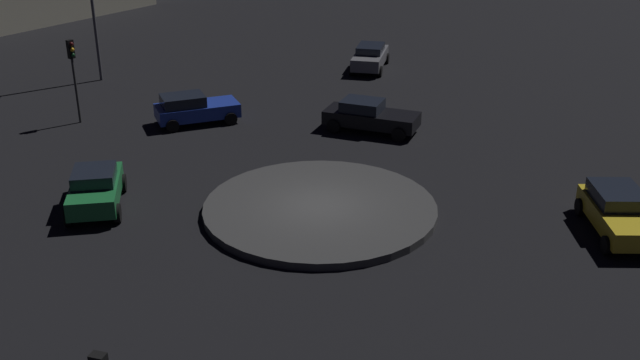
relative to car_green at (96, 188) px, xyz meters
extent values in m
plane|color=black|center=(-0.20, -8.48, -0.81)|extent=(117.54, 117.54, 0.00)
cylinder|color=#383838|center=(-0.20, -8.48, -0.66)|extent=(8.78, 8.78, 0.30)
cube|color=#1E7238|center=(0.00, 0.00, -0.10)|extent=(4.09, 2.43, 0.71)
cube|color=black|center=(0.02, 0.00, 0.50)|extent=(2.03, 1.84, 0.48)
cylinder|color=black|center=(1.19, 1.11, -0.45)|extent=(0.74, 0.35, 0.71)
cylinder|color=black|center=(1.51, -0.59, -0.45)|extent=(0.74, 0.35, 0.71)
cylinder|color=black|center=(-1.52, 0.59, -0.45)|extent=(0.74, 0.35, 0.71)
cylinder|color=black|center=(-1.19, -1.11, -0.45)|extent=(0.74, 0.35, 0.71)
cube|color=gold|center=(-1.65, -19.09, -0.15)|extent=(4.11, 1.86, 0.68)
cube|color=black|center=(-1.12, -19.08, 0.44)|extent=(2.13, 1.62, 0.49)
cylinder|color=black|center=(-3.13, -18.19, -0.48)|extent=(0.64, 0.23, 0.64)
cylinder|color=black|center=(-0.17, -19.99, -0.48)|extent=(0.64, 0.23, 0.64)
cylinder|color=black|center=(-0.18, -18.17, -0.48)|extent=(0.64, 0.23, 0.64)
cube|color=black|center=(8.76, -10.75, -0.14)|extent=(3.19, 4.83, 0.66)
cube|color=black|center=(8.92, -10.30, 0.45)|extent=(2.10, 2.31, 0.53)
cylinder|color=black|center=(9.03, -12.57, -0.47)|extent=(0.43, 0.70, 0.66)
cylinder|color=black|center=(7.37, -11.97, -0.47)|extent=(0.43, 0.70, 0.66)
cylinder|color=black|center=(10.14, -9.53, -0.47)|extent=(0.43, 0.70, 0.66)
cylinder|color=black|center=(8.48, -8.93, -0.47)|extent=(0.43, 0.70, 0.66)
cube|color=slate|center=(20.14, -11.11, -0.11)|extent=(4.67, 2.54, 0.73)
cube|color=black|center=(20.20, -11.12, 0.48)|extent=(2.42, 1.91, 0.45)
cylinder|color=black|center=(21.86, -10.57, -0.47)|extent=(0.70, 0.34, 0.67)
cylinder|color=black|center=(21.53, -12.26, -0.47)|extent=(0.70, 0.34, 0.67)
cylinder|color=black|center=(18.74, -9.96, -0.47)|extent=(0.70, 0.34, 0.67)
cylinder|color=black|center=(18.41, -11.65, -0.47)|extent=(0.70, 0.34, 0.67)
cube|color=#1E38A5|center=(9.75, -2.13, -0.15)|extent=(3.21, 4.40, 0.67)
cube|color=black|center=(9.48, -1.50, 0.45)|extent=(2.24, 2.50, 0.53)
cylinder|color=black|center=(11.14, -3.12, -0.49)|extent=(0.45, 0.67, 0.63)
cylinder|color=black|center=(9.50, -3.81, -0.49)|extent=(0.45, 0.67, 0.63)
cylinder|color=black|center=(10.00, -0.45, -0.49)|extent=(0.45, 0.67, 0.63)
cylinder|color=black|center=(8.37, -1.15, -0.49)|extent=(0.45, 0.67, 0.63)
sphere|color=#3F0C0C|center=(-13.88, -4.70, 2.82)|extent=(0.20, 0.20, 0.20)
cylinder|color=#2D2D2D|center=(9.69, 3.79, 0.84)|extent=(0.12, 0.12, 3.28)
cube|color=black|center=(9.69, 3.79, 2.93)|extent=(0.37, 0.36, 0.90)
sphere|color=#3F0C0C|center=(9.60, 3.68, 3.20)|extent=(0.20, 0.20, 0.20)
sphere|color=yellow|center=(9.60, 3.68, 2.93)|extent=(0.20, 0.20, 0.20)
sphere|color=#0F3819|center=(9.60, 3.68, 2.66)|extent=(0.20, 0.20, 0.20)
cylinder|color=#4C4C51|center=(17.29, 4.98, 3.59)|extent=(0.18, 0.18, 8.79)
camera|label=1|loc=(-25.26, -9.09, 11.55)|focal=41.67mm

